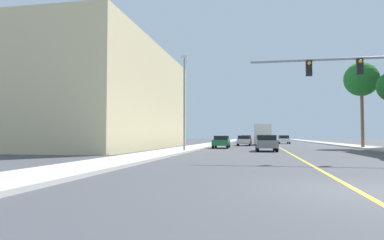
{
  "coord_description": "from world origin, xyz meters",
  "views": [
    {
      "loc": [
        -2.4,
        -9.17,
        1.36
      ],
      "look_at": [
        -7.37,
        16.92,
        2.56
      ],
      "focal_mm": 32.5,
      "sensor_mm": 36.0,
      "label": 1
    }
  ],
  "objects_px": {
    "palm_far": "(361,80)",
    "car_silver": "(244,140)",
    "car_gray": "(266,143)",
    "car_green": "(221,142)",
    "street_lamp": "(184,98)",
    "car_white": "(283,139)",
    "delivery_truck": "(263,134)",
    "car_red": "(246,139)"
  },
  "relations": [
    {
      "from": "palm_far",
      "to": "car_green",
      "type": "xyz_separation_m",
      "value": [
        -15.06,
        -2.08,
        -6.71
      ]
    },
    {
      "from": "car_white",
      "to": "car_red",
      "type": "bearing_deg",
      "value": 178.66
    },
    {
      "from": "car_silver",
      "to": "delivery_truck",
      "type": "xyz_separation_m",
      "value": [
        2.69,
        5.12,
        0.88
      ]
    },
    {
      "from": "palm_far",
      "to": "car_green",
      "type": "distance_m",
      "value": 16.62
    },
    {
      "from": "car_red",
      "to": "street_lamp",
      "type": "bearing_deg",
      "value": -97.61
    },
    {
      "from": "street_lamp",
      "to": "delivery_truck",
      "type": "distance_m",
      "value": 25.97
    },
    {
      "from": "palm_far",
      "to": "car_silver",
      "type": "distance_m",
      "value": 16.52
    },
    {
      "from": "palm_far",
      "to": "car_white",
      "type": "distance_m",
      "value": 23.0
    },
    {
      "from": "delivery_truck",
      "to": "car_green",
      "type": "bearing_deg",
      "value": -105.86
    },
    {
      "from": "car_silver",
      "to": "car_gray",
      "type": "relative_size",
      "value": 1.12
    },
    {
      "from": "palm_far",
      "to": "car_silver",
      "type": "height_order",
      "value": "palm_far"
    },
    {
      "from": "car_red",
      "to": "car_silver",
      "type": "xyz_separation_m",
      "value": [
        0.12,
        -13.2,
        -0.01
      ]
    },
    {
      "from": "car_white",
      "to": "palm_far",
      "type": "bearing_deg",
      "value": -73.74
    },
    {
      "from": "car_red",
      "to": "car_white",
      "type": "bearing_deg",
      "value": -0.28
    },
    {
      "from": "street_lamp",
      "to": "car_red",
      "type": "xyz_separation_m",
      "value": [
        3.97,
        32.98,
        -3.77
      ]
    },
    {
      "from": "street_lamp",
      "to": "car_green",
      "type": "bearing_deg",
      "value": 78.5
    },
    {
      "from": "car_green",
      "to": "palm_far",
      "type": "bearing_deg",
      "value": -173.44
    },
    {
      "from": "car_green",
      "to": "car_white",
      "type": "xyz_separation_m",
      "value": [
        8.24,
        23.0,
        0.03
      ]
    },
    {
      "from": "car_silver",
      "to": "car_green",
      "type": "relative_size",
      "value": 1.03
    },
    {
      "from": "palm_far",
      "to": "car_silver",
      "type": "xyz_separation_m",
      "value": [
        -13.0,
        7.67,
        -6.7
      ]
    },
    {
      "from": "car_green",
      "to": "car_white",
      "type": "height_order",
      "value": "car_white"
    },
    {
      "from": "car_silver",
      "to": "car_green",
      "type": "xyz_separation_m",
      "value": [
        -2.06,
        -9.75,
        -0.01
      ]
    },
    {
      "from": "street_lamp",
      "to": "car_green",
      "type": "relative_size",
      "value": 1.86
    },
    {
      "from": "palm_far",
      "to": "car_red",
      "type": "xyz_separation_m",
      "value": [
        -13.13,
        20.87,
        -6.69
      ]
    },
    {
      "from": "car_gray",
      "to": "car_green",
      "type": "height_order",
      "value": "car_gray"
    },
    {
      "from": "street_lamp",
      "to": "car_silver",
      "type": "relative_size",
      "value": 1.8
    },
    {
      "from": "palm_far",
      "to": "car_white",
      "type": "height_order",
      "value": "palm_far"
    },
    {
      "from": "car_green",
      "to": "car_silver",
      "type": "bearing_deg",
      "value": -103.22
    },
    {
      "from": "street_lamp",
      "to": "car_white",
      "type": "xyz_separation_m",
      "value": [
        10.28,
        33.03,
        -3.77
      ]
    },
    {
      "from": "street_lamp",
      "to": "car_white",
      "type": "bearing_deg",
      "value": 72.72
    },
    {
      "from": "palm_far",
      "to": "car_red",
      "type": "distance_m",
      "value": 25.55
    },
    {
      "from": "street_lamp",
      "to": "car_silver",
      "type": "xyz_separation_m",
      "value": [
        4.1,
        19.78,
        -3.79
      ]
    },
    {
      "from": "car_red",
      "to": "delivery_truck",
      "type": "bearing_deg",
      "value": -71.55
    },
    {
      "from": "car_gray",
      "to": "car_green",
      "type": "distance_m",
      "value": 8.44
    },
    {
      "from": "palm_far",
      "to": "delivery_truck",
      "type": "bearing_deg",
      "value": 128.88
    },
    {
      "from": "car_white",
      "to": "delivery_truck",
      "type": "height_order",
      "value": "delivery_truck"
    },
    {
      "from": "delivery_truck",
      "to": "car_red",
      "type": "bearing_deg",
      "value": 111.02
    },
    {
      "from": "car_gray",
      "to": "car_green",
      "type": "xyz_separation_m",
      "value": [
        -4.67,
        7.03,
        -0.03
      ]
    },
    {
      "from": "car_white",
      "to": "delivery_truck",
      "type": "distance_m",
      "value": 8.89
    },
    {
      "from": "street_lamp",
      "to": "car_gray",
      "type": "xyz_separation_m",
      "value": [
        6.71,
        3.0,
        -3.77
      ]
    },
    {
      "from": "palm_far",
      "to": "car_white",
      "type": "xyz_separation_m",
      "value": [
        -6.82,
        20.92,
        -6.69
      ]
    },
    {
      "from": "delivery_truck",
      "to": "car_silver",
      "type": "bearing_deg",
      "value": -115.85
    }
  ]
}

